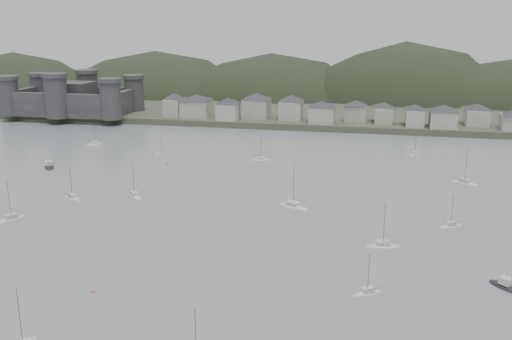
# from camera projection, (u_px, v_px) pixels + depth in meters

# --- Properties ---
(ground) EXTENTS (900.00, 900.00, 0.00)m
(ground) POSITION_uv_depth(u_px,v_px,m) (171.00, 303.00, 105.81)
(ground) COLOR slate
(ground) RESTS_ON ground
(far_shore_land) EXTENTS (900.00, 250.00, 3.00)m
(far_shore_land) POSITION_uv_depth(u_px,v_px,m) (324.00, 94.00, 384.10)
(far_shore_land) COLOR #383D2D
(far_shore_land) RESTS_ON ground
(forested_ridge) EXTENTS (851.55, 103.94, 102.57)m
(forested_ridge) POSITION_uv_depth(u_px,v_px,m) (327.00, 120.00, 362.24)
(forested_ridge) COLOR black
(forested_ridge) RESTS_ON ground
(castle) EXTENTS (66.00, 43.00, 20.00)m
(castle) POSITION_uv_depth(u_px,v_px,m) (73.00, 98.00, 297.12)
(castle) COLOR #2F2F31
(castle) RESTS_ON far_shore_land
(waterfront_town) EXTENTS (451.48, 28.46, 12.92)m
(waterfront_town) POSITION_uv_depth(u_px,v_px,m) (410.00, 112.00, 266.53)
(waterfront_town) COLOR #99978C
(waterfront_town) RESTS_ON far_shore_land
(sailboat_lead) EXTENTS (6.74, 6.79, 9.94)m
(sailboat_lead) POSITION_uv_depth(u_px,v_px,m) (95.00, 144.00, 238.40)
(sailboat_lead) COLOR beige
(sailboat_lead) RESTS_ON ground
(moored_fleet) EXTENTS (236.96, 159.28, 13.94)m
(moored_fleet) POSITION_uv_depth(u_px,v_px,m) (213.00, 213.00, 153.77)
(moored_fleet) COLOR beige
(moored_fleet) RESTS_ON ground
(motor_launch_near) EXTENTS (6.92, 6.98, 3.74)m
(motor_launch_near) POSITION_uv_depth(u_px,v_px,m) (505.00, 286.00, 111.80)
(motor_launch_near) COLOR black
(motor_launch_near) RESTS_ON ground
(motor_launch_far) EXTENTS (7.28, 9.03, 4.06)m
(motor_launch_far) POSITION_uv_depth(u_px,v_px,m) (49.00, 167.00, 201.51)
(motor_launch_far) COLOR black
(motor_launch_far) RESTS_ON ground
(mooring_buoys) EXTENTS (180.47, 111.35, 0.70)m
(mooring_buoys) POSITION_uv_depth(u_px,v_px,m) (235.00, 206.00, 160.08)
(mooring_buoys) COLOR #C66F42
(mooring_buoys) RESTS_ON ground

